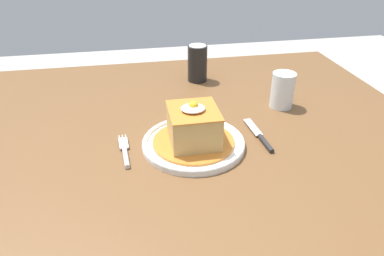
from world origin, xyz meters
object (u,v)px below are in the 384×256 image
object	(u,v)px
soda_can	(197,63)
drinking_glass	(282,92)
knife	(262,138)
main_plate	(193,143)
fork	(125,153)

from	to	relation	value
soda_can	drinking_glass	xyz separation A→B (m)	(0.21, -0.24, -0.02)
knife	soda_can	size ratio (longest dim) A/B	1.34
knife	drinking_glass	distance (m)	0.22
knife	drinking_glass	size ratio (longest dim) A/B	1.58
main_plate	knife	size ratio (longest dim) A/B	1.53
main_plate	knife	xyz separation A→B (m)	(0.17, -0.01, -0.00)
main_plate	fork	size ratio (longest dim) A/B	1.78
fork	soda_can	xyz separation A→B (m)	(0.26, 0.42, 0.06)
drinking_glass	knife	bearing A→B (deg)	-125.27
fork	soda_can	world-z (taller)	soda_can
main_plate	fork	world-z (taller)	main_plate
main_plate	drinking_glass	size ratio (longest dim) A/B	2.41
fork	knife	size ratio (longest dim) A/B	0.86
main_plate	soda_can	xyz separation A→B (m)	(0.09, 0.41, 0.05)
soda_can	main_plate	bearing A→B (deg)	-102.61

